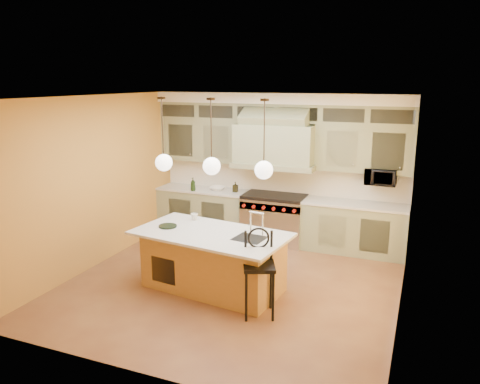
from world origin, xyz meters
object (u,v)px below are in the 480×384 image
at_px(range, 274,218).
at_px(microwave, 381,177).
at_px(kitchen_island, 213,260).
at_px(counter_stool, 259,267).

height_order(range, microwave, microwave).
bearing_deg(kitchen_island, range, 92.60).
height_order(range, counter_stool, counter_stool).
bearing_deg(range, counter_stool, -76.26).
height_order(kitchen_island, microwave, microwave).
bearing_deg(range, kitchen_island, -94.91).
relative_size(range, microwave, 2.21).
distance_m(counter_stool, microwave, 3.33).
bearing_deg(microwave, range, -176.88).
distance_m(kitchen_island, counter_stool, 1.06).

